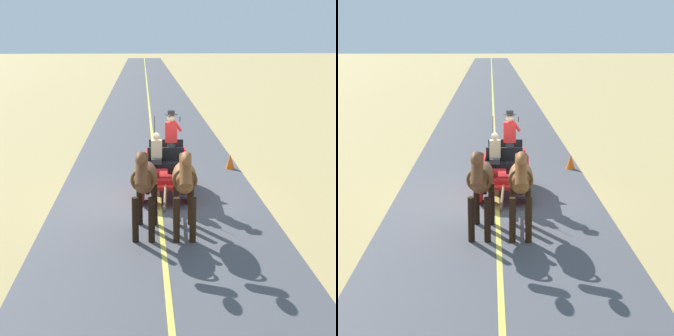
{
  "view_description": "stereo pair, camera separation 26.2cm",
  "coord_description": "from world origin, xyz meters",
  "views": [
    {
      "loc": [
        0.42,
        13.63,
        4.59
      ],
      "look_at": [
        -0.24,
        0.66,
        1.1
      ],
      "focal_mm": 54.25,
      "sensor_mm": 36.0,
      "label": 1
    },
    {
      "loc": [
        0.16,
        13.64,
        4.59
      ],
      "look_at": [
        -0.24,
        0.66,
        1.1
      ],
      "focal_mm": 54.25,
      "sensor_mm": 36.0,
      "label": 2
    }
  ],
  "objects": [
    {
      "name": "road_centre_stripe",
      "position": [
        0.0,
        0.0,
        0.01
      ],
      "size": [
        0.12,
        160.0,
        0.0
      ],
      "primitive_type": "cube",
      "color": "#DBCC4C",
      "rests_on": "road_surface"
    },
    {
      "name": "horse_near_side",
      "position": [
        -0.51,
        2.6,
        1.32
      ],
      "size": [
        0.64,
        2.13,
        2.21
      ],
      "color": "brown",
      "rests_on": "ground"
    },
    {
      "name": "horse_off_side",
      "position": [
        0.39,
        2.55,
        1.32
      ],
      "size": [
        0.69,
        2.14,
        2.21
      ],
      "color": "brown",
      "rests_on": "ground"
    },
    {
      "name": "horse_drawn_carriage",
      "position": [
        -0.23,
        -0.45,
        0.82
      ],
      "size": [
        1.54,
        4.52,
        2.5
      ],
      "color": "red",
      "rests_on": "ground"
    },
    {
      "name": "ground_plane",
      "position": [
        0.0,
        0.0,
        0.0
      ],
      "size": [
        200.0,
        200.0,
        0.0
      ],
      "primitive_type": "plane",
      "color": "tan"
    },
    {
      "name": "road_surface",
      "position": [
        0.0,
        0.0,
        0.0
      ],
      "size": [
        5.82,
        160.0,
        0.01
      ],
      "primitive_type": "cube",
      "color": "#4C4C51",
      "rests_on": "ground"
    },
    {
      "name": "traffic_cone",
      "position": [
        -2.59,
        -3.24,
        0.25
      ],
      "size": [
        0.32,
        0.32,
        0.5
      ],
      "primitive_type": "cone",
      "color": "orange",
      "rests_on": "ground"
    }
  ]
}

